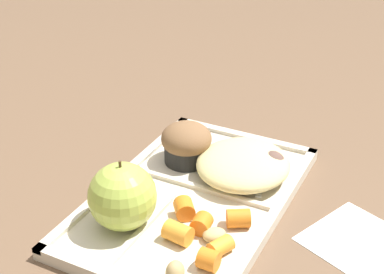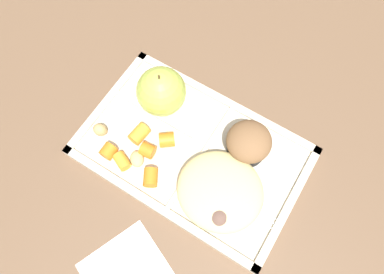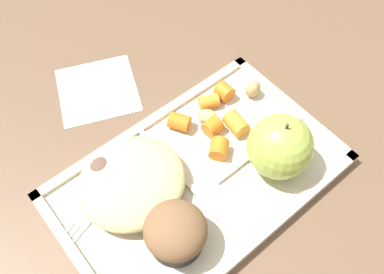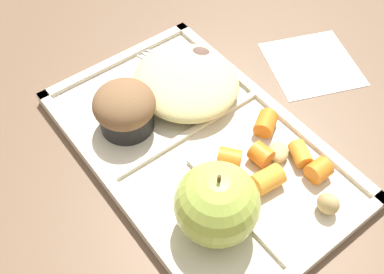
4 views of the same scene
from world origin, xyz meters
The scene contains 18 objects.
ground centered at (0.00, 0.00, 0.00)m, with size 6.00×6.00×0.00m, color brown.
lunch_tray centered at (0.00, 0.00, 0.01)m, with size 0.38×0.24×0.02m.
green_apple centered at (-0.10, 0.05, 0.06)m, with size 0.09×0.09×0.10m.
bran_muffin centered at (0.08, 0.05, 0.04)m, with size 0.08×0.08×0.06m.
carrot_slice_center centered at (-0.12, -0.08, 0.02)m, with size 0.03×0.03×0.02m, color orange.
carrot_slice_large centered at (-0.09, -0.03, 0.02)m, with size 0.03×0.03×0.03m, color orange.
carrot_slice_small centered at (-0.03, -0.08, 0.02)m, with size 0.02×0.02×0.03m, color orange.
carrot_slice_diagonal centered at (-0.09, -0.08, 0.02)m, with size 0.02×0.02×0.03m, color orange.
carrot_slice_back centered at (-0.05, -0.01, 0.02)m, with size 0.03×0.03×0.03m, color orange.
carrot_slice_near_corner centered at (-0.06, -0.04, 0.02)m, with size 0.02×0.02×0.02m, color orange.
potato_chunk_large centered at (-0.07, -0.06, 0.02)m, with size 0.03×0.02×0.02m, color tan.
potato_chunk_wedge centered at (-0.16, -0.06, 0.03)m, with size 0.02×0.02×0.03m, color tan.
egg_noodle_pile centered at (0.08, -0.04, 0.03)m, with size 0.14×0.13×0.04m, color #D6C684.
meatball_center centered at (0.08, -0.06, 0.03)m, with size 0.04×0.04×0.04m, color brown.
meatball_front centered at (0.08, -0.06, 0.03)m, with size 0.03×0.03×0.03m, color #755B4C.
meatball_side centered at (0.08, -0.03, 0.03)m, with size 0.03×0.03×0.03m, color #755B4C.
meatball_back centered at (0.10, -0.08, 0.03)m, with size 0.04×0.04×0.04m, color brown.
plastic_fork centered at (0.12, -0.05, 0.01)m, with size 0.15×0.06×0.00m.
Camera 2 is at (0.11, -0.19, 0.61)m, focal length 34.06 mm.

